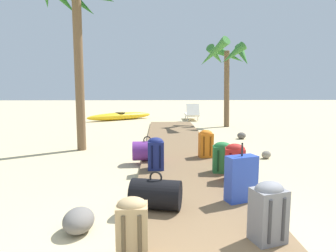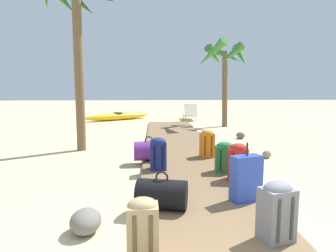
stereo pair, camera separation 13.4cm
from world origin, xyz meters
name	(u,v)px [view 1 (the left image)]	position (x,y,z in m)	size (l,w,h in m)	color
ground_plane	(183,161)	(0.00, 4.37, 0.00)	(60.00, 60.00, 0.00)	#CCB789
boardwalk	(179,149)	(0.00, 5.46, 0.04)	(1.73, 10.92, 0.08)	brown
duffel_bag_black	(156,194)	(-0.55, 1.75, 0.27)	(0.68, 0.49, 0.48)	black
backpack_green	(222,156)	(0.61, 3.27, 0.37)	(0.34, 0.27, 0.55)	#237538
backpack_navy	(156,153)	(-0.57, 3.49, 0.39)	(0.30, 0.28, 0.60)	navy
backpack_red	(235,161)	(0.72, 2.80, 0.40)	(0.35, 0.30, 0.61)	red
backpack_tan	(132,226)	(-0.74, 0.70, 0.37)	(0.28, 0.24, 0.56)	tan
suitcase_blue	(241,178)	(0.58, 1.96, 0.39)	(0.45, 0.31, 0.79)	#2847B7
backpack_orange	(206,143)	(0.51, 4.41, 0.39)	(0.30, 0.28, 0.59)	orange
duffel_bag_purple	(147,151)	(-0.75, 4.17, 0.28)	(0.63, 0.43, 0.51)	#6B2D84
backpack_grey	(269,210)	(0.56, 0.94, 0.40)	(0.37, 0.32, 0.61)	slate
palm_tree_far_right	(227,60)	(2.20, 10.00, 2.68)	(2.14, 2.18, 3.45)	brown
palm_tree_far_left	(75,2)	(-2.50, 5.58, 3.61)	(2.07, 2.05, 4.36)	brown
lounge_chair	(192,113)	(1.09, 12.29, 0.33)	(0.60, 1.50, 0.82)	white
kayak	(120,116)	(-2.41, 12.43, 0.19)	(3.13, 2.34, 0.37)	gold
rock_right_near	(266,155)	(1.89, 4.55, 0.09)	(0.23, 0.16, 0.18)	gray
rock_left_near	(79,220)	(-1.39, 1.33, 0.13)	(0.42, 0.34, 0.27)	slate
rock_right_far	(241,136)	(2.05, 7.04, 0.10)	(0.27, 0.25, 0.21)	#5B5651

